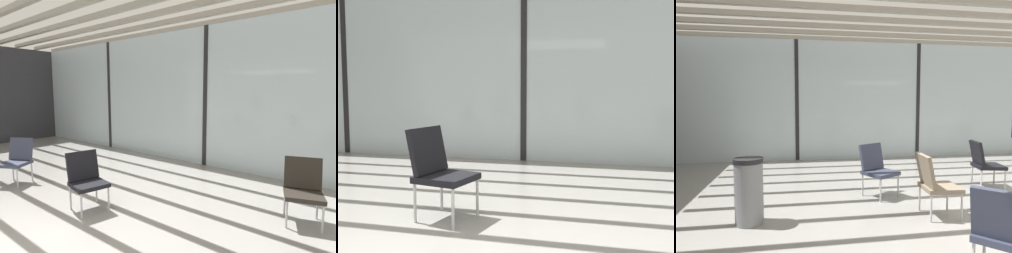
% 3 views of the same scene
% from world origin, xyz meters
% --- Properties ---
extents(glass_curtain_wall, '(14.00, 0.08, 3.29)m').
position_xyz_m(glass_curtain_wall, '(0.00, 5.20, 1.64)').
color(glass_curtain_wall, silver).
rests_on(glass_curtain_wall, ground).
extents(window_mullion_0, '(0.10, 0.12, 3.29)m').
position_xyz_m(window_mullion_0, '(-3.50, 5.20, 1.64)').
color(window_mullion_0, black).
rests_on(window_mullion_0, ground).
extents(window_mullion_1, '(0.10, 0.12, 3.29)m').
position_xyz_m(window_mullion_1, '(0.00, 5.20, 1.64)').
color(window_mullion_1, black).
rests_on(window_mullion_1, ground).
extents(parked_airplane, '(14.40, 3.90, 3.90)m').
position_xyz_m(parked_airplane, '(-0.63, 9.44, 1.95)').
color(parked_airplane, silver).
rests_on(parked_airplane, ground).
extents(lounge_chair_0, '(0.61, 0.58, 0.87)m').
position_xyz_m(lounge_chair_0, '(-0.11, 1.90, 0.49)').
color(lounge_chair_0, black).
rests_on(lounge_chair_0, ground).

